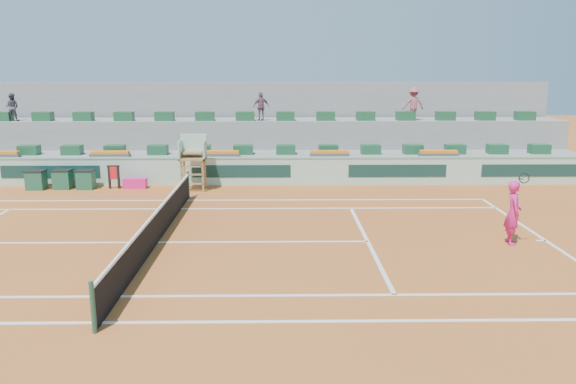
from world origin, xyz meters
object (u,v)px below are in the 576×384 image
umpire_chair (193,154)px  tennis_player (513,212)px  drink_cooler_a (86,179)px  player_bag (135,183)px

umpire_chair → tennis_player: umpire_chair is taller
drink_cooler_a → tennis_player: (15.43, -7.96, 0.55)m
drink_cooler_a → tennis_player: bearing=-27.3°
umpire_chair → drink_cooler_a: bearing=177.4°
umpire_chair → drink_cooler_a: (-4.74, 0.22, -1.12)m
drink_cooler_a → tennis_player: size_ratio=0.37×
player_bag → umpire_chair: bearing=-7.5°
player_bag → tennis_player: tennis_player is taller
umpire_chair → drink_cooler_a: size_ratio=2.86×
umpire_chair → drink_cooler_a: 4.88m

